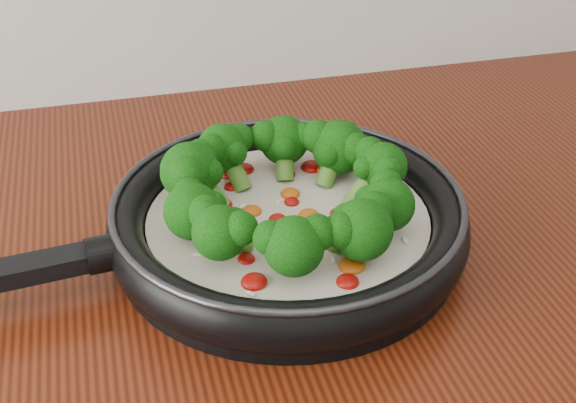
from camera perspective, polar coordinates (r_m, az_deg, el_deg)
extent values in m
cylinder|color=black|center=(0.71, 0.00, -2.98)|extent=(0.35, 0.35, 0.01)
torus|color=black|center=(0.70, 0.00, -1.36)|extent=(0.36, 0.36, 0.03)
torus|color=#2D2D33|center=(0.69, 0.00, 0.18)|extent=(0.35, 0.35, 0.01)
cylinder|color=black|center=(0.67, -13.55, -3.79)|extent=(0.03, 0.04, 0.03)
cylinder|color=beige|center=(0.70, 0.00, -1.84)|extent=(0.29, 0.29, 0.02)
ellipsoid|color=#A30C07|center=(0.64, -3.14, -4.31)|extent=(0.02, 0.02, 0.01)
ellipsoid|color=#A30C07|center=(0.77, 1.79, 2.58)|extent=(0.03, 0.03, 0.01)
ellipsoid|color=#CC540D|center=(0.73, 0.17, 0.58)|extent=(0.02, 0.02, 0.01)
ellipsoid|color=#A30C07|center=(0.74, -4.25, 1.10)|extent=(0.02, 0.02, 0.01)
ellipsoid|color=#A30C07|center=(0.62, 4.47, -6.00)|extent=(0.02, 0.02, 0.01)
ellipsoid|color=#CC540D|center=(0.64, 4.79, -4.82)|extent=(0.03, 0.03, 0.01)
ellipsoid|color=#A30C07|center=(0.69, -0.78, -1.33)|extent=(0.02, 0.02, 0.01)
ellipsoid|color=#A30C07|center=(0.77, -3.31, 2.41)|extent=(0.02, 0.02, 0.01)
ellipsoid|color=#CC540D|center=(0.70, 1.56, -1.04)|extent=(0.02, 0.02, 0.01)
ellipsoid|color=#A30C07|center=(0.76, -0.11, 2.02)|extent=(0.02, 0.02, 0.01)
ellipsoid|color=#A30C07|center=(0.76, -4.32, 2.11)|extent=(0.02, 0.02, 0.01)
ellipsoid|color=#CC540D|center=(0.77, 2.39, 2.45)|extent=(0.02, 0.02, 0.01)
ellipsoid|color=#A30C07|center=(0.72, 0.27, -0.03)|extent=(0.02, 0.02, 0.01)
ellipsoid|color=#A30C07|center=(0.62, -2.54, -6.03)|extent=(0.03, 0.03, 0.01)
ellipsoid|color=#CC540D|center=(0.70, -2.70, -0.73)|extent=(0.02, 0.02, 0.01)
ellipsoid|color=#A30C07|center=(0.71, -5.07, -0.28)|extent=(0.02, 0.02, 0.01)
ellipsoid|color=#A30C07|center=(0.70, 3.74, -0.86)|extent=(0.02, 0.02, 0.01)
ellipsoid|color=#CC540D|center=(0.67, 0.85, -2.45)|extent=(0.02, 0.02, 0.01)
ellipsoid|color=white|center=(0.68, -5.06, -1.95)|extent=(0.01, 0.01, 0.00)
ellipsoid|color=white|center=(0.68, 1.73, -2.49)|extent=(0.01, 0.01, 0.00)
ellipsoid|color=white|center=(0.76, -4.07, 1.73)|extent=(0.01, 0.01, 0.00)
ellipsoid|color=white|center=(0.78, -4.39, 2.49)|extent=(0.01, 0.01, 0.00)
ellipsoid|color=white|center=(0.72, 5.30, -0.16)|extent=(0.00, 0.01, 0.00)
ellipsoid|color=white|center=(0.65, -6.80, -4.02)|extent=(0.01, 0.01, 0.00)
ellipsoid|color=white|center=(0.68, -4.56, -2.25)|extent=(0.01, 0.01, 0.00)
ellipsoid|color=white|center=(0.72, -0.72, -0.05)|extent=(0.01, 0.01, 0.00)
ellipsoid|color=white|center=(0.71, -3.33, -0.32)|extent=(0.01, 0.01, 0.00)
ellipsoid|color=white|center=(0.67, 8.71, -2.87)|extent=(0.00, 0.01, 0.00)
ellipsoid|color=white|center=(0.71, 4.87, -0.37)|extent=(0.01, 0.01, 0.00)
ellipsoid|color=white|center=(0.67, 4.01, -2.48)|extent=(0.01, 0.01, 0.00)
ellipsoid|color=white|center=(0.64, 3.44, -4.39)|extent=(0.00, 0.01, 0.00)
ellipsoid|color=white|center=(0.77, 2.62, 2.17)|extent=(0.01, 0.01, 0.00)
ellipsoid|color=white|center=(0.61, -2.84, -6.89)|extent=(0.01, 0.01, 0.00)
ellipsoid|color=white|center=(0.64, 5.45, -4.76)|extent=(0.01, 0.01, 0.00)
ellipsoid|color=white|center=(0.69, 6.67, -1.66)|extent=(0.01, 0.01, 0.00)
ellipsoid|color=white|center=(0.72, 5.91, -0.25)|extent=(0.01, 0.01, 0.00)
ellipsoid|color=white|center=(0.68, -4.33, -2.31)|extent=(0.01, 0.01, 0.00)
ellipsoid|color=white|center=(0.69, 0.40, -1.50)|extent=(0.01, 0.01, 0.00)
ellipsoid|color=white|center=(0.66, -0.55, -3.24)|extent=(0.01, 0.01, 0.00)
cylinder|color=#5D9430|center=(0.71, 5.61, 1.04)|extent=(0.04, 0.02, 0.04)
sphere|color=black|center=(0.71, 7.12, 2.62)|extent=(0.05, 0.05, 0.05)
sphere|color=black|center=(0.72, 6.15, 3.74)|extent=(0.03, 0.03, 0.03)
sphere|color=black|center=(0.70, 7.46, 2.35)|extent=(0.03, 0.03, 0.03)
sphere|color=black|center=(0.70, 5.80, 2.53)|extent=(0.02, 0.02, 0.02)
cylinder|color=#5D9430|center=(0.74, 3.10, 2.36)|extent=(0.04, 0.04, 0.04)
sphere|color=black|center=(0.75, 3.85, 4.08)|extent=(0.06, 0.06, 0.05)
sphere|color=black|center=(0.75, 2.29, 4.85)|extent=(0.04, 0.04, 0.03)
sphere|color=black|center=(0.74, 5.08, 3.95)|extent=(0.03, 0.03, 0.03)
sphere|color=black|center=(0.73, 3.14, 3.66)|extent=(0.03, 0.03, 0.03)
cylinder|color=#5D9430|center=(0.75, -0.24, 2.81)|extent=(0.02, 0.04, 0.04)
sphere|color=black|center=(0.76, -0.30, 4.61)|extent=(0.05, 0.05, 0.05)
sphere|color=black|center=(0.75, -1.71, 4.91)|extent=(0.03, 0.03, 0.03)
sphere|color=black|center=(0.76, 1.12, 4.91)|extent=(0.03, 0.03, 0.03)
sphere|color=black|center=(0.74, -0.25, 4.10)|extent=(0.03, 0.03, 0.02)
cylinder|color=#5D9430|center=(0.74, -3.92, 2.19)|extent=(0.03, 0.04, 0.04)
sphere|color=black|center=(0.74, -4.92, 3.98)|extent=(0.05, 0.05, 0.05)
sphere|color=black|center=(0.72, -5.78, 3.90)|extent=(0.03, 0.03, 0.03)
sphere|color=black|center=(0.75, -3.65, 4.74)|extent=(0.03, 0.03, 0.03)
sphere|color=black|center=(0.73, -4.03, 3.63)|extent=(0.03, 0.03, 0.02)
cylinder|color=#5D9430|center=(0.71, -5.79, 0.74)|extent=(0.04, 0.03, 0.04)
sphere|color=black|center=(0.71, -7.35, 2.24)|extent=(0.06, 0.06, 0.06)
sphere|color=black|center=(0.68, -7.53, 1.92)|extent=(0.04, 0.04, 0.03)
sphere|color=black|center=(0.72, -6.49, 3.43)|extent=(0.04, 0.04, 0.03)
sphere|color=black|center=(0.70, -5.96, 2.20)|extent=(0.03, 0.03, 0.03)
cylinder|color=#5D9430|center=(0.67, -5.64, -1.58)|extent=(0.03, 0.02, 0.04)
sphere|color=black|center=(0.66, -7.16, -0.74)|extent=(0.05, 0.05, 0.05)
sphere|color=black|center=(0.64, -6.18, -0.85)|extent=(0.03, 0.03, 0.03)
sphere|color=black|center=(0.67, -7.36, 0.57)|extent=(0.03, 0.03, 0.03)
sphere|color=black|center=(0.66, -5.67, -0.24)|extent=(0.03, 0.03, 0.02)
cylinder|color=#5D9430|center=(0.64, -3.93, -2.92)|extent=(0.04, 0.04, 0.04)
sphere|color=black|center=(0.62, -5.12, -2.34)|extent=(0.05, 0.05, 0.05)
sphere|color=black|center=(0.61, -3.56, -2.02)|extent=(0.03, 0.03, 0.03)
sphere|color=black|center=(0.63, -6.09, -1.18)|extent=(0.03, 0.03, 0.03)
sphere|color=black|center=(0.63, -4.04, -1.44)|extent=(0.03, 0.03, 0.02)
cylinder|color=#5D9430|center=(0.63, 0.34, -3.70)|extent=(0.02, 0.04, 0.04)
sphere|color=black|center=(0.60, 0.44, -3.37)|extent=(0.05, 0.05, 0.05)
sphere|color=black|center=(0.61, 2.17, -2.36)|extent=(0.03, 0.03, 0.03)
sphere|color=black|center=(0.60, -1.34, -2.73)|extent=(0.03, 0.03, 0.03)
sphere|color=black|center=(0.62, 0.35, -2.24)|extent=(0.03, 0.03, 0.02)
cylinder|color=#5D9430|center=(0.64, 4.23, -2.76)|extent=(0.03, 0.04, 0.04)
sphere|color=black|center=(0.62, 5.53, -2.12)|extent=(0.06, 0.06, 0.05)
sphere|color=black|center=(0.63, 6.44, -0.64)|extent=(0.04, 0.04, 0.03)
sphere|color=black|center=(0.61, 3.99, -2.16)|extent=(0.03, 0.03, 0.03)
sphere|color=black|center=(0.63, 4.38, -1.26)|extent=(0.03, 0.03, 0.03)
cylinder|color=#5D9430|center=(0.68, 5.88, -1.22)|extent=(0.04, 0.03, 0.04)
sphere|color=black|center=(0.66, 7.49, -0.24)|extent=(0.05, 0.05, 0.05)
sphere|color=black|center=(0.67, 7.35, 1.19)|extent=(0.03, 0.03, 0.03)
sphere|color=black|center=(0.65, 6.85, -0.53)|extent=(0.03, 0.03, 0.03)
sphere|color=black|center=(0.66, 5.97, 0.17)|extent=(0.03, 0.03, 0.02)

